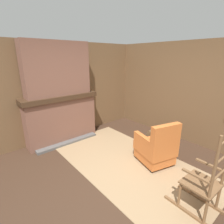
# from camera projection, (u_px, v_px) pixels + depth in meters

# --- Properties ---
(ground_plane) EXTENTS (14.00, 14.00, 0.00)m
(ground_plane) POSITION_uv_depth(u_px,v_px,m) (121.00, 185.00, 2.96)
(ground_plane) COLOR #3D281C
(wood_panel_wall_left) EXTENTS (0.06, 5.40, 2.44)m
(wood_panel_wall_left) POSITION_uv_depth(u_px,v_px,m) (55.00, 92.00, 4.36)
(wood_panel_wall_left) COLOR brown
(wood_panel_wall_left) RESTS_ON ground
(wood_panel_wall_back) EXTENTS (5.40, 0.09, 2.44)m
(wood_panel_wall_back) POSITION_uv_depth(u_px,v_px,m) (199.00, 95.00, 4.06)
(wood_panel_wall_back) COLOR brown
(wood_panel_wall_back) RESTS_ON ground
(fireplace_hearth) EXTENTS (0.61, 1.83, 1.19)m
(fireplace_hearth) POSITION_uv_depth(u_px,v_px,m) (62.00, 118.00, 4.37)
(fireplace_hearth) COLOR brown
(fireplace_hearth) RESTS_ON ground
(chimney_breast) EXTENTS (0.35, 1.52, 1.22)m
(chimney_breast) POSITION_uv_depth(u_px,v_px,m) (57.00, 69.00, 4.01)
(chimney_breast) COLOR brown
(chimney_breast) RESTS_ON fireplace_hearth
(area_rug) EXTENTS (3.39, 1.80, 0.01)m
(area_rug) POSITION_uv_depth(u_px,v_px,m) (127.00, 162.00, 3.57)
(area_rug) COLOR #997A56
(area_rug) RESTS_ON ground
(armchair) EXTENTS (0.81, 0.76, 0.92)m
(armchair) POSITION_uv_depth(u_px,v_px,m) (156.00, 148.00, 3.45)
(armchair) COLOR #C6662D
(armchair) RESTS_ON ground
(rocking_chair) EXTENTS (0.81, 0.45, 1.27)m
(rocking_chair) POSITION_uv_depth(u_px,v_px,m) (204.00, 186.00, 2.34)
(rocking_chair) COLOR brown
(rocking_chair) RESTS_ON ground
(firewood_stack) EXTENTS (0.37, 0.38, 0.22)m
(firewood_stack) POSITION_uv_depth(u_px,v_px,m) (155.00, 134.00, 4.67)
(firewood_stack) COLOR brown
(firewood_stack) RESTS_ON ground
(oil_lamp_vase) EXTENTS (0.11, 0.11, 0.28)m
(oil_lamp_vase) POSITION_uv_depth(u_px,v_px,m) (34.00, 94.00, 3.85)
(oil_lamp_vase) COLOR #B24C42
(oil_lamp_vase) RESTS_ON fireplace_hearth
(storage_case) EXTENTS (0.13, 0.27, 0.14)m
(storage_case) POSITION_uv_depth(u_px,v_px,m) (72.00, 90.00, 4.43)
(storage_case) COLOR black
(storage_case) RESTS_ON fireplace_hearth
(decorative_plate_on_mantel) EXTENTS (0.07, 0.29, 0.29)m
(decorative_plate_on_mantel) POSITION_uv_depth(u_px,v_px,m) (55.00, 89.00, 4.15)
(decorative_plate_on_mantel) COLOR gold
(decorative_plate_on_mantel) RESTS_ON fireplace_hearth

